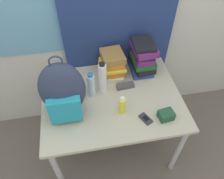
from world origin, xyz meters
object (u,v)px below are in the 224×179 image
at_px(backpack, 63,92).
at_px(sunglasses_case, 125,86).
at_px(book_stack_left, 112,65).
at_px(cell_phone, 146,119).
at_px(sports_bottle, 103,78).
at_px(camera_pouch, 166,115).
at_px(book_stack_center, 143,58).
at_px(water_bottle, 91,85).
at_px(sunscreen_bottle, 122,105).

relative_size(backpack, sunglasses_case, 3.55).
height_order(book_stack_left, cell_phone, book_stack_left).
relative_size(sports_bottle, camera_pouch, 2.43).
distance_m(sports_bottle, camera_pouch, 0.58).
bearing_deg(book_stack_center, water_bottle, -156.04).
height_order(backpack, book_stack_center, backpack).
xyz_separation_m(cell_phone, sunglasses_case, (-0.08, 0.36, 0.01)).
bearing_deg(camera_pouch, sunglasses_case, 122.40).
bearing_deg(water_bottle, sunglasses_case, 5.99).
xyz_separation_m(sports_bottle, camera_pouch, (0.42, -0.38, -0.11)).
relative_size(cell_phone, camera_pouch, 0.99).
height_order(backpack, book_stack_left, backpack).
bearing_deg(cell_phone, sports_bottle, 126.66).
distance_m(cell_phone, camera_pouch, 0.16).
bearing_deg(sunglasses_case, camera_pouch, -57.60).
distance_m(sunscreen_bottle, camera_pouch, 0.34).
xyz_separation_m(book_stack_left, book_stack_center, (0.28, -0.00, 0.04)).
bearing_deg(book_stack_center, book_stack_left, 179.28).
xyz_separation_m(sunglasses_case, camera_pouch, (0.23, -0.37, 0.01)).
distance_m(book_stack_left, book_stack_center, 0.28).
distance_m(sunscreen_bottle, cell_phone, 0.20).
distance_m(book_stack_left, sunglasses_case, 0.22).
bearing_deg(backpack, sunglasses_case, 19.39).
xyz_separation_m(book_stack_left, water_bottle, (-0.21, -0.22, 0.00)).
distance_m(book_stack_left, cell_phone, 0.58).
relative_size(backpack, cell_phone, 4.54).
distance_m(water_bottle, sports_bottle, 0.11).
relative_size(book_stack_center, sunglasses_case, 2.06).
distance_m(book_stack_center, sports_bottle, 0.42).
relative_size(backpack, sports_bottle, 1.85).
relative_size(water_bottle, sunscreen_bottle, 1.39).
bearing_deg(cell_phone, water_bottle, 138.70).
bearing_deg(sunglasses_case, book_stack_left, 113.76).
relative_size(cell_phone, sunglasses_case, 0.78).
relative_size(book_stack_left, book_stack_center, 0.82).
relative_size(book_stack_center, camera_pouch, 2.60).
distance_m(book_stack_center, cell_phone, 0.57).
height_order(cell_phone, sunglasses_case, sunglasses_case).
height_order(book_stack_center, camera_pouch, book_stack_center).
xyz_separation_m(book_stack_center, camera_pouch, (0.04, -0.55, -0.12)).
relative_size(book_stack_center, sunscreen_bottle, 1.90).
bearing_deg(sunscreen_bottle, sports_bottle, 112.80).
bearing_deg(book_stack_left, backpack, -138.91).
bearing_deg(book_stack_center, cell_phone, -101.81).
bearing_deg(cell_phone, sunscreen_bottle, 147.24).
bearing_deg(book_stack_center, camera_pouch, -85.77).
xyz_separation_m(water_bottle, camera_pouch, (0.52, -0.34, -0.08)).
xyz_separation_m(book_stack_left, sunscreen_bottle, (0.00, -0.44, -0.03)).
distance_m(backpack, water_bottle, 0.28).
height_order(water_bottle, camera_pouch, water_bottle).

